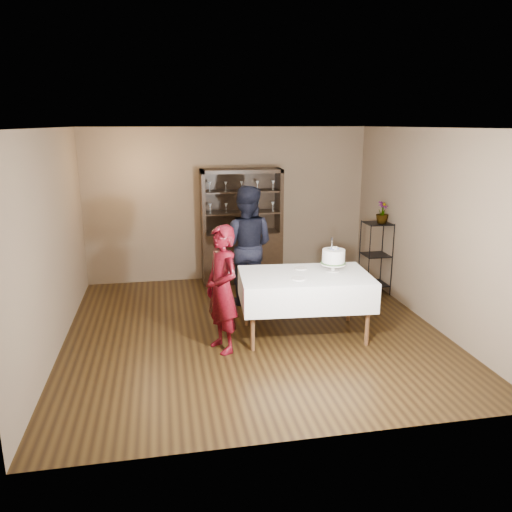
% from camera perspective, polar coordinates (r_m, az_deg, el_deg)
% --- Properties ---
extents(floor, '(5.00, 5.00, 0.00)m').
position_cam_1_polar(floor, '(6.94, -0.29, -8.47)').
color(floor, black).
rests_on(floor, ground).
extents(ceiling, '(5.00, 5.00, 0.00)m').
position_cam_1_polar(ceiling, '(6.37, -0.32, 14.44)').
color(ceiling, white).
rests_on(ceiling, back_wall).
extents(back_wall, '(5.00, 0.02, 2.70)m').
position_cam_1_polar(back_wall, '(8.95, -3.22, 5.87)').
color(back_wall, '#76644C').
rests_on(back_wall, floor).
extents(wall_left, '(0.02, 5.00, 2.70)m').
position_cam_1_polar(wall_left, '(6.56, -22.33, 1.43)').
color(wall_left, '#76644C').
rests_on(wall_left, floor).
extents(wall_right, '(0.02, 5.00, 2.70)m').
position_cam_1_polar(wall_right, '(7.38, 19.18, 3.13)').
color(wall_right, '#76644C').
rests_on(wall_right, floor).
extents(china_hutch, '(1.40, 0.48, 2.00)m').
position_cam_1_polar(china_hutch, '(8.87, -1.66, 1.29)').
color(china_hutch, black).
rests_on(china_hutch, floor).
extents(plant_etagere, '(0.42, 0.42, 1.20)m').
position_cam_1_polar(plant_etagere, '(8.48, 13.52, 0.14)').
color(plant_etagere, black).
rests_on(plant_etagere, floor).
extents(cake_table, '(1.76, 1.16, 0.85)m').
position_cam_1_polar(cake_table, '(6.60, 5.59, -3.75)').
color(cake_table, silver).
rests_on(cake_table, floor).
extents(woman, '(0.58, 0.68, 1.59)m').
position_cam_1_polar(woman, '(6.10, -3.90, -3.82)').
color(woman, '#36040D').
rests_on(woman, floor).
extents(man, '(1.09, 0.97, 1.85)m').
position_cam_1_polar(man, '(7.70, -1.15, 1.20)').
color(man, black).
rests_on(man, floor).
extents(cake, '(0.34, 0.34, 0.46)m').
position_cam_1_polar(cake, '(6.69, 8.84, -0.18)').
color(cake, white).
rests_on(cake, cake_table).
extents(plate_near, '(0.20, 0.20, 0.01)m').
position_cam_1_polar(plate_near, '(6.33, 4.85, -2.60)').
color(plate_near, white).
rests_on(plate_near, cake_table).
extents(plate_far, '(0.22, 0.22, 0.01)m').
position_cam_1_polar(plate_far, '(6.78, 5.13, -1.41)').
color(plate_far, white).
rests_on(plate_far, cake_table).
extents(potted_plant, '(0.27, 0.27, 0.36)m').
position_cam_1_polar(potted_plant, '(8.31, 14.24, 4.85)').
color(potted_plant, '#3E6530').
rests_on(potted_plant, plant_etagere).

